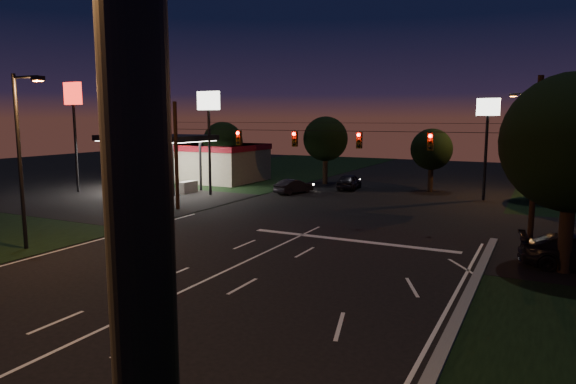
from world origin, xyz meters
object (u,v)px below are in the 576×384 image
Objects in this scene: tree_right_near at (573,144)px; car_oncoming_b at (294,186)px; utility_pole_right at (530,244)px; car_oncoming_a at (349,181)px.

tree_right_near is 27.25m from car_oncoming_b.
tree_right_near is 2.22× the size of car_oncoming_b.
utility_pole_right is 7.61m from tree_right_near.
tree_right_near is at bearing -72.47° from utility_pole_right.
car_oncoming_a is 6.08m from car_oncoming_b.
utility_pole_right is at bearing 167.37° from car_oncoming_b.
car_oncoming_b is at bearing 142.95° from tree_right_near.
utility_pole_right is 2.06× the size of car_oncoming_a.
car_oncoming_b is (-21.38, 16.14, -5.03)m from tree_right_near.
tree_right_near is at bearing 159.98° from car_oncoming_b.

